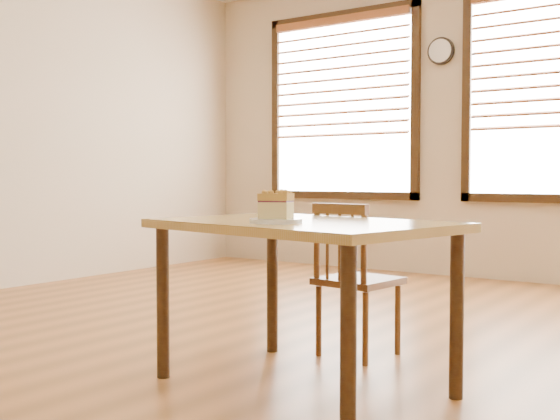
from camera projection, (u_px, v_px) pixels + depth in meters
name	position (u px, v px, depth m)	size (l,w,h in m)	color
ground	(256.00, 392.00, 3.09)	(8.00, 8.00, 0.00)	#9E622D
window_left	(341.00, 95.00, 7.34)	(1.76, 0.10, 1.96)	white
wall_clock	(441.00, 51.00, 6.67)	(0.26, 0.05, 0.26)	black
cafe_table_main	(302.00, 241.00, 3.12)	(1.41, 1.07, 0.75)	#A78541
cafe_chair_main	(355.00, 278.00, 3.68)	(0.41, 0.41, 0.82)	brown
plate	(276.00, 221.00, 2.97)	(0.22, 0.22, 0.02)	white
cake_slice	(276.00, 205.00, 2.97)	(0.15, 0.13, 0.12)	#CDC074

